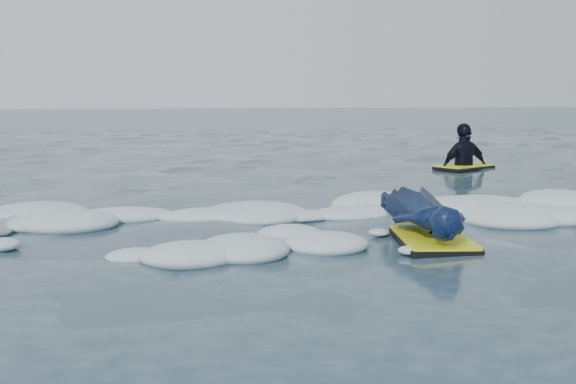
{
  "coord_description": "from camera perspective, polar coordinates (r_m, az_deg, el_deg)",
  "views": [
    {
      "loc": [
        -0.72,
        -6.56,
        1.42
      ],
      "look_at": [
        0.93,
        1.6,
        0.28
      ],
      "focal_mm": 45.0,
      "sensor_mm": 36.0,
      "label": 1
    }
  ],
  "objects": [
    {
      "name": "ground",
      "position": [
        6.75,
        -5.06,
        -4.35
      ],
      "size": [
        120.0,
        120.0,
        0.0
      ],
      "primitive_type": "plane",
      "color": "#1B3441",
      "rests_on": "ground"
    },
    {
      "name": "foam_band",
      "position": [
        7.76,
        -5.91,
        -2.76
      ],
      "size": [
        12.0,
        3.1,
        0.3
      ],
      "primitive_type": null,
      "color": "silver",
      "rests_on": "ground"
    },
    {
      "name": "prone_woman_unit",
      "position": [
        7.09,
        10.74,
        -1.9
      ],
      "size": [
        0.84,
        1.84,
        0.47
      ],
      "rotation": [
        0.0,
        0.0,
        1.41
      ],
      "color": "black",
      "rests_on": "ground"
    },
    {
      "name": "waiting_rider_unit",
      "position": [
        13.86,
        13.73,
        1.78
      ],
      "size": [
        1.31,
        1.1,
        1.72
      ],
      "rotation": [
        0.0,
        0.0,
        0.49
      ],
      "color": "black",
      "rests_on": "ground"
    }
  ]
}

